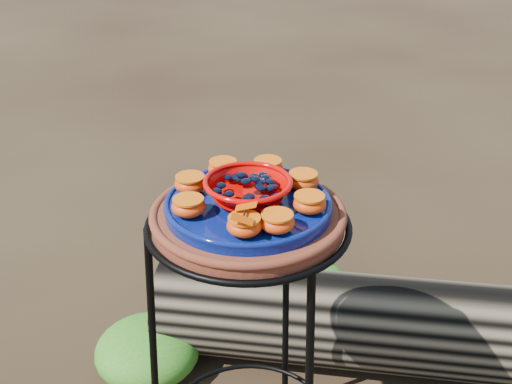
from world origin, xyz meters
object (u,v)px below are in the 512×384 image
at_px(red_bowl, 248,191).
at_px(driftwood_log, 414,327).
at_px(plant_stand, 249,361).
at_px(terracotta_saucer, 248,218).
at_px(cobalt_plate, 248,206).

xyz_separation_m(red_bowl, driftwood_log, (0.27, 0.53, -0.63)).
relative_size(plant_stand, driftwood_log, 0.47).
xyz_separation_m(plant_stand, terracotta_saucer, (0.00, 0.00, 0.37)).
relative_size(cobalt_plate, red_bowl, 2.00).
relative_size(cobalt_plate, driftwood_log, 0.21).
bearing_deg(plant_stand, cobalt_plate, 0.00).
bearing_deg(red_bowl, cobalt_plate, 0.00).
distance_m(plant_stand, cobalt_plate, 0.39).
xyz_separation_m(plant_stand, driftwood_log, (0.27, 0.53, -0.21)).
bearing_deg(driftwood_log, red_bowl, -116.56).
bearing_deg(plant_stand, red_bowl, 0.00).
relative_size(plant_stand, cobalt_plate, 2.19).
height_order(terracotta_saucer, red_bowl, red_bowl).
height_order(terracotta_saucer, driftwood_log, terracotta_saucer).
bearing_deg(cobalt_plate, red_bowl, 0.00).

